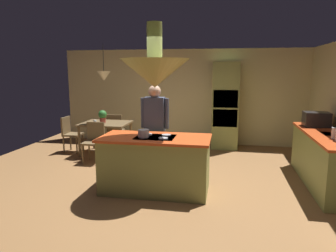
{
  "coord_description": "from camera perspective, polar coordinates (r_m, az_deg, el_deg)",
  "views": [
    {
      "loc": [
        1.13,
        -5.08,
        1.99
      ],
      "look_at": [
        0.1,
        0.4,
        1.0
      ],
      "focal_mm": 33.55,
      "sensor_mm": 36.0,
      "label": 1
    }
  ],
  "objects": [
    {
      "name": "ground",
      "position": [
        5.57,
        -1.8,
        -10.87
      ],
      "size": [
        8.16,
        8.16,
        0.0
      ],
      "primitive_type": "plane",
      "color": "olive"
    },
    {
      "name": "wall_back",
      "position": [
        8.63,
        3.1,
        5.31
      ],
      "size": [
        6.8,
        0.1,
        2.55
      ],
      "primitive_type": "cube",
      "color": "beige",
      "rests_on": "ground"
    },
    {
      "name": "kitchen_island",
      "position": [
        5.24,
        -2.31,
        -6.88
      ],
      "size": [
        1.8,
        0.91,
        0.94
      ],
      "color": "#8C934C",
      "rests_on": "ground"
    },
    {
      "name": "counter_run_right",
      "position": [
        6.12,
        26.63,
        -5.4
      ],
      "size": [
        0.73,
        2.42,
        0.92
      ],
      "color": "#8C934C",
      "rests_on": "ground"
    },
    {
      "name": "oven_tower",
      "position": [
        8.17,
        10.39,
        3.64
      ],
      "size": [
        0.66,
        0.62,
        2.2
      ],
      "color": "#8C934C",
      "rests_on": "ground"
    },
    {
      "name": "dining_table",
      "position": [
        7.65,
        -11.25,
        -0.11
      ],
      "size": [
        1.11,
        0.93,
        0.76
      ],
      "color": "brown",
      "rests_on": "ground"
    },
    {
      "name": "person_at_island",
      "position": [
        5.84,
        -2.4,
        0.25
      ],
      "size": [
        0.53,
        0.23,
        1.73
      ],
      "color": "tan",
      "rests_on": "ground"
    },
    {
      "name": "range_hood",
      "position": [
        5.01,
        -2.43,
        9.87
      ],
      "size": [
        1.1,
        1.1,
        1.0
      ],
      "color": "#8C934C"
    },
    {
      "name": "pendant_light_over_table",
      "position": [
        7.53,
        -11.57,
        8.9
      ],
      "size": [
        0.32,
        0.32,
        0.82
      ],
      "color": "beige"
    },
    {
      "name": "chair_facing_island",
      "position": [
        7.06,
        -13.27,
        -2.35
      ],
      "size": [
        0.4,
        0.4,
        0.87
      ],
      "color": "brown",
      "rests_on": "ground"
    },
    {
      "name": "chair_by_back_wall",
      "position": [
        8.3,
        -9.46,
        -0.37
      ],
      "size": [
        0.4,
        0.4,
        0.87
      ],
      "rotation": [
        0.0,
        0.0,
        3.14
      ],
      "color": "brown",
      "rests_on": "ground"
    },
    {
      "name": "chair_at_corner",
      "position": [
        8.07,
        -17.38,
        -1.01
      ],
      "size": [
        0.4,
        0.4,
        0.87
      ],
      "rotation": [
        0.0,
        0.0,
        1.57
      ],
      "color": "brown",
      "rests_on": "ground"
    },
    {
      "name": "potted_plant_on_table",
      "position": [
        7.61,
        -11.81,
        1.84
      ],
      "size": [
        0.2,
        0.2,
        0.3
      ],
      "color": "#99382D",
      "rests_on": "dining_table"
    },
    {
      "name": "cup_on_table",
      "position": [
        7.48,
        -13.14,
        0.69
      ],
      "size": [
        0.07,
        0.07,
        0.09
      ],
      "primitive_type": "cylinder",
      "color": "white",
      "rests_on": "dining_table"
    },
    {
      "name": "canister_sugar",
      "position": [
        5.62,
        28.17,
        -1.17
      ],
      "size": [
        0.12,
        0.12,
        0.18
      ],
      "primitive_type": "cylinder",
      "color": "silver",
      "rests_on": "counter_run_right"
    },
    {
      "name": "microwave_on_counter",
      "position": [
        6.68,
        25.36,
        1.11
      ],
      "size": [
        0.46,
        0.36,
        0.28
      ],
      "primitive_type": "cube",
      "color": "#232326",
      "rests_on": "counter_run_right"
    },
    {
      "name": "cooking_pot_on_cooktop",
      "position": [
        5.02,
        -4.46,
        -1.32
      ],
      "size": [
        0.18,
        0.18,
        0.12
      ],
      "primitive_type": "cylinder",
      "color": "#B2B2B7",
      "rests_on": "kitchen_island"
    }
  ]
}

